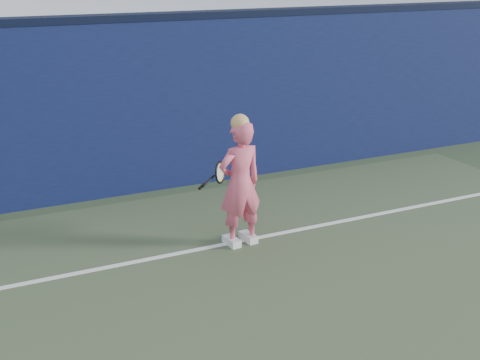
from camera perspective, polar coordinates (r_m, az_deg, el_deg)
backstop_wall at (r=9.94m, az=-9.49°, el=6.01°), size 24.00×0.40×2.50m
wall_cap at (r=9.75m, az=-9.89°, el=13.49°), size 24.00×0.42×0.10m
player at (r=7.98m, az=-0.00°, el=-0.27°), size 0.59×0.42×1.63m
racket at (r=8.39m, az=-1.84°, el=0.55°), size 0.49×0.31×0.29m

